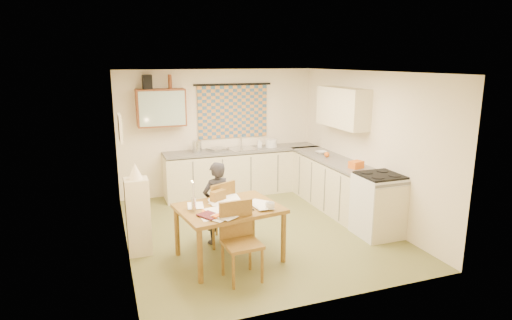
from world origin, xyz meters
name	(u,v)px	position (x,y,z in m)	size (l,w,h in m)	color
floor	(256,230)	(0.00, 0.00, -0.01)	(4.00, 4.50, 0.02)	brown
ceiling	(256,71)	(0.00, 0.00, 2.51)	(4.00, 4.50, 0.02)	white
wall_back	(218,132)	(0.00, 2.26, 1.25)	(4.00, 0.02, 2.50)	#F5E6C6
wall_front	(329,197)	(0.00, -2.26, 1.25)	(4.00, 0.02, 2.50)	#F5E6C6
wall_left	(121,165)	(-2.01, 0.00, 1.25)	(0.02, 4.50, 2.50)	#F5E6C6
wall_right	(367,146)	(2.01, 0.00, 1.25)	(0.02, 4.50, 2.50)	#F5E6C6
window_blind	(233,112)	(0.30, 2.22, 1.65)	(1.45, 0.03, 1.05)	#34597D
curtain_rod	(233,84)	(0.30, 2.20, 2.20)	(0.04, 0.04, 1.60)	black
wall_cabinet	(161,108)	(-1.15, 2.08, 1.80)	(0.90, 0.34, 0.70)	#5F2D16
wall_cabinet_glass	(162,109)	(-1.15, 1.91, 1.80)	(0.84, 0.02, 0.64)	#99B2A5
upper_cabinet_right	(342,107)	(1.83, 0.55, 1.85)	(0.34, 1.30, 0.70)	beige
framed_print	(120,128)	(-1.97, 0.40, 1.70)	(0.04, 0.50, 0.40)	white
print_canvas	(122,128)	(-1.95, 0.40, 1.70)	(0.01, 0.42, 0.32)	beige
counter_back	(246,171)	(0.48, 1.95, 0.45)	(3.30, 0.62, 0.92)	beige
counter_right	(340,187)	(1.70, 0.31, 0.45)	(0.62, 2.95, 0.92)	beige
stove	(378,205)	(1.70, -0.84, 0.49)	(0.63, 0.63, 0.98)	white
sink	(243,151)	(0.42, 1.95, 0.88)	(0.55, 0.45, 0.10)	silver
tap	(241,141)	(0.44, 2.13, 1.06)	(0.03, 0.03, 0.28)	silver
dish_rack	(217,149)	(-0.11, 1.95, 0.95)	(0.35, 0.30, 0.06)	silver
kettle	(197,146)	(-0.52, 1.95, 1.04)	(0.18, 0.18, 0.24)	silver
mixing_bowl	(271,143)	(1.03, 1.95, 1.00)	(0.24, 0.24, 0.16)	white
soap_bottle	(259,143)	(0.79, 2.00, 1.01)	(0.10, 0.10, 0.19)	white
bowl	(321,152)	(1.70, 1.04, 0.94)	(0.25, 0.25, 0.05)	white
orange_bag	(356,165)	(1.70, -0.17, 0.98)	(0.22, 0.16, 0.12)	orange
fruit_orange	(327,155)	(1.65, 0.72, 0.97)	(0.10, 0.10, 0.10)	orange
speaker	(147,82)	(-1.38, 2.08, 2.28)	(0.16, 0.20, 0.26)	black
bottle_green	(150,82)	(-1.33, 2.08, 2.28)	(0.07, 0.07, 0.26)	#195926
bottle_brown	(170,82)	(-0.96, 2.08, 2.28)	(0.07, 0.07, 0.26)	#5F2D16
dining_table	(229,232)	(-0.70, -0.84, 0.38)	(1.45, 1.18, 0.75)	brown
chair_far	(216,224)	(-0.74, -0.26, 0.30)	(0.58, 0.58, 0.96)	brown
chair_near	(242,256)	(-0.71, -1.43, 0.30)	(0.47, 0.47, 0.97)	brown
person	(217,203)	(-0.72, -0.26, 0.62)	(0.52, 0.42, 1.24)	black
shelf_stand	(138,217)	(-1.84, -0.25, 0.55)	(0.32, 0.30, 1.09)	beige
lampshade	(135,171)	(-1.84, -0.25, 1.20)	(0.20, 0.20, 0.22)	white
letter_rack	(218,196)	(-0.78, -0.59, 0.83)	(0.22, 0.10, 0.16)	brown
mug	(270,206)	(-0.22, -1.13, 0.80)	(0.15, 0.15, 0.10)	white
magazine	(203,218)	(-1.12, -1.16, 0.76)	(0.32, 0.34, 0.03)	maroon
book	(202,213)	(-1.09, -0.97, 0.76)	(0.21, 0.26, 0.02)	orange
orange_box	(217,217)	(-0.96, -1.20, 0.77)	(0.12, 0.08, 0.04)	orange
eyeglasses	(249,210)	(-0.49, -1.08, 0.76)	(0.13, 0.04, 0.02)	black
candle_holder	(194,204)	(-1.17, -0.83, 0.84)	(0.06, 0.06, 0.18)	silver
candle	(193,191)	(-1.18, -0.88, 1.04)	(0.02, 0.02, 0.22)	white
candle_flame	(192,181)	(-1.19, -0.87, 1.16)	(0.02, 0.02, 0.02)	#FFCC66
papers	(229,206)	(-0.70, -0.85, 0.76)	(1.17, 1.05, 0.03)	white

